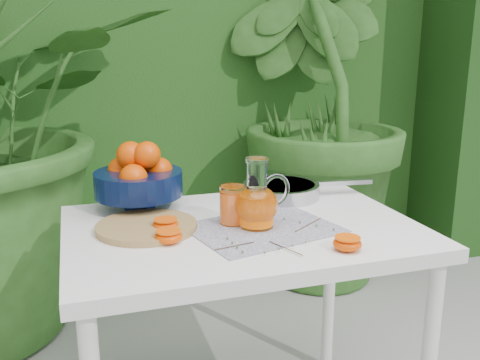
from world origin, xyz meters
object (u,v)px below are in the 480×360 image
object	(u,v)px
cutting_board	(147,227)
juice_pitcher	(257,203)
white_table	(242,251)
fruit_bowl	(139,178)
saute_pan	(282,190)

from	to	relation	value
cutting_board	juice_pitcher	world-z (taller)	juice_pitcher
white_table	cutting_board	xyz separation A→B (m)	(-0.27, 0.04, 0.09)
cutting_board	juice_pitcher	distance (m)	0.32
white_table	cutting_board	bearing A→B (deg)	170.70
fruit_bowl	juice_pitcher	distance (m)	0.41
white_table	fruit_bowl	xyz separation A→B (m)	(-0.26, 0.26, 0.18)
fruit_bowl	juice_pitcher	bearing A→B (deg)	-44.43
cutting_board	juice_pitcher	size ratio (longest dim) A/B	1.43
saute_pan	fruit_bowl	bearing A→B (deg)	177.30
saute_pan	white_table	bearing A→B (deg)	-133.12
juice_pitcher	saute_pan	distance (m)	0.33
white_table	cutting_board	distance (m)	0.29
fruit_bowl	saute_pan	xyz separation A→B (m)	(0.48, -0.02, -0.07)
fruit_bowl	white_table	bearing A→B (deg)	-44.61
white_table	fruit_bowl	size ratio (longest dim) A/B	2.85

